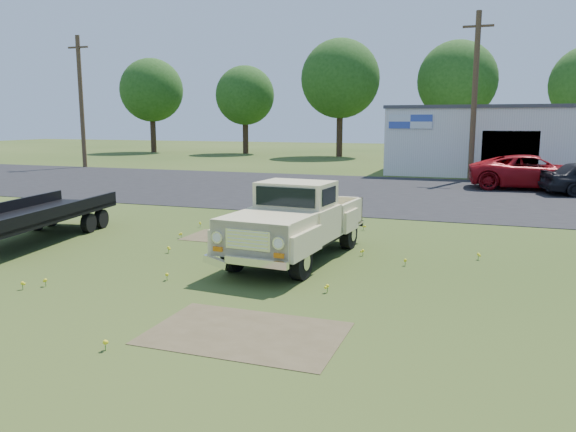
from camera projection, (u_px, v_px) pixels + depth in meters
The scene contains 14 objects.
ground at pixel (238, 275), 12.01m from camera, with size 140.00×140.00×0.00m, color #2A4215.
asphalt_lot at pixel (374, 192), 25.93m from camera, with size 90.00×14.00×0.02m, color black.
dirt_patch_a at pixel (246, 333), 8.72m from camera, with size 3.00×2.00×0.01m, color brown.
dirt_patch_b at pixel (226, 237), 15.92m from camera, with size 2.20×1.60×0.01m, color brown.
commercial_building at pixel (508, 139), 34.72m from camera, with size 14.20×8.20×4.15m.
utility_pole_west at pixel (81, 101), 38.95m from camera, with size 1.60×0.30×9.00m.
utility_pole_mid at pixel (475, 95), 30.33m from camera, with size 1.60×0.30×9.00m.
treeline_a at pixel (152, 90), 57.36m from camera, with size 6.40×6.40×9.52m.
treeline_b at pixel (245, 96), 55.08m from camera, with size 5.76×5.76×8.57m.
treeline_c at pixel (340, 79), 50.16m from camera, with size 7.04×7.04×10.47m.
treeline_d at pixel (457, 81), 47.82m from camera, with size 6.72×6.72×10.00m.
vintage_pickup_truck at pixel (296, 220), 13.26m from camera, with size 2.00×5.15×1.87m, color #C5B884, non-canonical shape.
flatbed_trailer at pixel (34, 211), 15.36m from camera, with size 1.99×5.98×1.63m, color black, non-canonical shape.
red_pickup at pixel (533, 172), 26.81m from camera, with size 2.69×5.84×1.62m, color maroon.
Camera 1 is at (4.91, -10.59, 3.27)m, focal length 35.00 mm.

